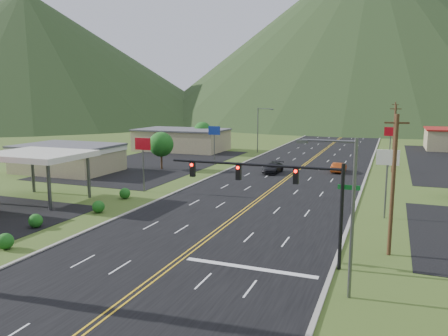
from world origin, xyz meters
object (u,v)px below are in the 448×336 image
(traffic_signal, at_px, (281,185))
(gas_canopy, at_px, (39,156))
(car_dark_mid, at_px, (273,168))
(car_red_far, at_px, (339,168))
(streetlight_west, at_px, (259,127))
(streetlight_east, at_px, (347,207))

(traffic_signal, bearing_deg, gas_canopy, 164.30)
(car_dark_mid, xyz_separation_m, car_red_far, (8.96, 4.27, -0.02))
(traffic_signal, xyz_separation_m, car_red_far, (-0.40, 37.99, -4.60))
(traffic_signal, distance_m, streetlight_west, 58.88)
(gas_canopy, height_order, car_dark_mid, gas_canopy)
(traffic_signal, height_order, streetlight_west, streetlight_west)
(traffic_signal, height_order, car_red_far, traffic_signal)
(traffic_signal, height_order, gas_canopy, traffic_signal)
(traffic_signal, bearing_deg, car_red_far, 90.61)
(streetlight_east, bearing_deg, streetlight_west, 110.86)
(streetlight_west, bearing_deg, traffic_signal, -72.03)
(car_red_far, bearing_deg, gas_canopy, 52.39)
(gas_canopy, bearing_deg, streetlight_east, -19.88)
(gas_canopy, bearing_deg, car_dark_mid, 53.38)
(car_dark_mid, bearing_deg, car_red_far, 28.41)
(traffic_signal, height_order, car_dark_mid, traffic_signal)
(traffic_signal, xyz_separation_m, gas_canopy, (-28.48, 8.00, -0.46))
(streetlight_west, height_order, car_dark_mid, streetlight_west)
(gas_canopy, relative_size, car_red_far, 2.27)
(gas_canopy, distance_m, car_dark_mid, 32.31)
(traffic_signal, height_order, streetlight_east, streetlight_east)
(streetlight_west, height_order, car_red_far, streetlight_west)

